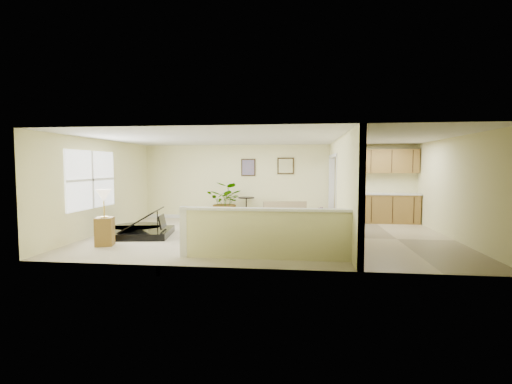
# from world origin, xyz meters

# --- Properties ---
(floor) EXTENTS (9.00, 9.00, 0.00)m
(floor) POSITION_xyz_m (0.00, 0.00, 0.00)
(floor) COLOR beige
(floor) RESTS_ON ground
(back_wall) EXTENTS (9.00, 0.04, 2.50)m
(back_wall) POSITION_xyz_m (0.00, 3.00, 1.25)
(back_wall) COLOR beige
(back_wall) RESTS_ON floor
(front_wall) EXTENTS (9.00, 0.04, 2.50)m
(front_wall) POSITION_xyz_m (0.00, -3.00, 1.25)
(front_wall) COLOR beige
(front_wall) RESTS_ON floor
(left_wall) EXTENTS (0.04, 6.00, 2.50)m
(left_wall) POSITION_xyz_m (-4.50, 0.00, 1.25)
(left_wall) COLOR beige
(left_wall) RESTS_ON floor
(right_wall) EXTENTS (0.04, 6.00, 2.50)m
(right_wall) POSITION_xyz_m (4.50, 0.00, 1.25)
(right_wall) COLOR beige
(right_wall) RESTS_ON floor
(ceiling) EXTENTS (9.00, 6.00, 0.04)m
(ceiling) POSITION_xyz_m (0.00, 0.00, 2.50)
(ceiling) COLOR silver
(ceiling) RESTS_ON back_wall
(kitchen_vinyl) EXTENTS (2.70, 6.00, 0.01)m
(kitchen_vinyl) POSITION_xyz_m (3.15, 0.00, 0.00)
(kitchen_vinyl) COLOR tan
(kitchen_vinyl) RESTS_ON floor
(interior_partition) EXTENTS (0.18, 5.99, 2.50)m
(interior_partition) POSITION_xyz_m (1.80, 0.25, 1.22)
(interior_partition) COLOR beige
(interior_partition) RESTS_ON floor
(pony_half_wall) EXTENTS (3.42, 0.22, 1.00)m
(pony_half_wall) POSITION_xyz_m (0.08, -2.30, 0.52)
(pony_half_wall) COLOR beige
(pony_half_wall) RESTS_ON floor
(left_window) EXTENTS (0.05, 2.15, 1.45)m
(left_window) POSITION_xyz_m (-4.49, -0.50, 1.45)
(left_window) COLOR white
(left_window) RESTS_ON left_wall
(wall_art_left) EXTENTS (0.48, 0.04, 0.58)m
(wall_art_left) POSITION_xyz_m (-0.95, 2.97, 1.75)
(wall_art_left) COLOR #322512
(wall_art_left) RESTS_ON back_wall
(wall_mirror) EXTENTS (0.55, 0.04, 0.55)m
(wall_mirror) POSITION_xyz_m (0.30, 2.97, 1.80)
(wall_mirror) COLOR #322512
(wall_mirror) RESTS_ON back_wall
(kitchen_cabinets) EXTENTS (2.36, 0.65, 2.33)m
(kitchen_cabinets) POSITION_xyz_m (3.19, 2.73, 0.87)
(kitchen_cabinets) COLOR brown
(kitchen_cabinets) RESTS_ON floor
(piano) EXTENTS (2.11, 2.15, 1.56)m
(piano) POSITION_xyz_m (-3.39, -0.21, 0.65)
(piano) COLOR black
(piano) RESTS_ON floor
(piano_bench) EXTENTS (0.56, 0.87, 0.54)m
(piano_bench) POSITION_xyz_m (-1.47, -0.36, 0.27)
(piano_bench) COLOR black
(piano_bench) RESTS_ON floor
(loveseat) EXTENTS (1.68, 1.22, 0.83)m
(loveseat) POSITION_xyz_m (0.38, 2.63, 0.32)
(loveseat) COLOR tan
(loveseat) RESTS_ON floor
(accent_table) EXTENTS (0.53, 0.53, 0.78)m
(accent_table) POSITION_xyz_m (-0.97, 2.65, 0.50)
(accent_table) COLOR black
(accent_table) RESTS_ON floor
(palm_plant) EXTENTS (1.35, 1.23, 1.28)m
(palm_plant) POSITION_xyz_m (-1.60, 2.43, 0.63)
(palm_plant) COLOR black
(palm_plant) RESTS_ON floor
(small_plant) EXTENTS (0.32, 0.32, 0.50)m
(small_plant) POSITION_xyz_m (1.45, 2.44, 0.21)
(small_plant) COLOR black
(small_plant) RESTS_ON floor
(lamp_stand) EXTENTS (0.46, 0.46, 1.27)m
(lamp_stand) POSITION_xyz_m (-3.61, -1.50, 0.54)
(lamp_stand) COLOR brown
(lamp_stand) RESTS_ON floor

